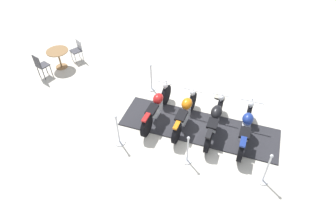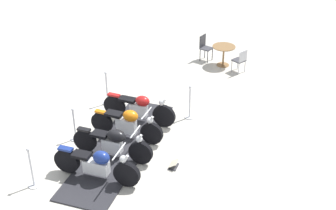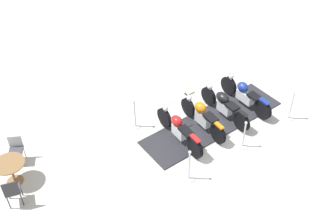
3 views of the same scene
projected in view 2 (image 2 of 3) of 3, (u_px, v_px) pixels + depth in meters
ground_plane at (120, 148)px, 12.91m from camera, size 80.00×80.00×0.00m
display_platform at (120, 147)px, 12.90m from camera, size 5.20×2.00×0.04m
motorcycle_navy at (97, 164)px, 11.48m from camera, size 0.74×2.32×0.99m
motorcycle_black at (113, 142)px, 12.25m from camera, size 0.62×2.28×0.96m
motorcycle_copper at (127, 124)px, 13.03m from camera, size 0.68×2.20×0.96m
motorcycle_maroon at (140, 108)px, 13.83m from camera, size 0.68×2.30×1.02m
stanchion_left_rear at (107, 94)px, 14.88m from camera, size 0.35×0.35×1.14m
stanchion_left_front at (32, 173)px, 11.32m from camera, size 0.31×0.31×1.14m
stanchion_left_mid at (75, 129)px, 13.12m from camera, size 0.32×0.32×1.03m
stanchion_right_rear at (190, 107)px, 14.12m from camera, size 0.30×0.30×1.10m
info_placard at (174, 165)px, 12.14m from camera, size 0.36×0.25×0.20m
cafe_table at (224, 51)px, 17.27m from camera, size 0.85×0.85×0.77m
cafe_chair_near_table at (205, 46)px, 17.70m from camera, size 0.53×0.53×0.99m
cafe_chair_across_table at (240, 59)px, 16.77m from camera, size 0.56×0.56×0.88m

